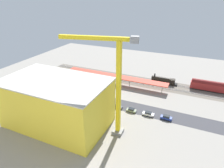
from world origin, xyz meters
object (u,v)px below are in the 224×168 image
object	(u,v)px
parked_car_4	(103,104)
box_truck_0	(71,95)
traffic_light	(101,88)
parked_car_3	(118,107)
locomotive	(164,81)
construction_building	(57,103)
parked_car_0	(166,118)
passenger_coach	(209,86)
street_tree_0	(73,82)
tower_crane	(114,81)
street_tree_2	(79,81)
platform_canopy_near	(115,76)
parked_car_5	(89,100)
parked_car_2	(131,110)
street_tree_1	(91,83)
parked_car_1	(148,114)

from	to	relation	value
parked_car_4	box_truck_0	xyz separation A→B (m)	(16.69, 0.61, 0.84)
box_truck_0	traffic_light	bearing A→B (deg)	-144.20
parked_car_3	parked_car_4	size ratio (longest dim) A/B	0.88
locomotive	construction_building	bearing A→B (deg)	59.75
parked_car_0	box_truck_0	xyz separation A→B (m)	(44.86, 1.02, 0.80)
passenger_coach	street_tree_0	bearing A→B (deg)	22.82
tower_crane	street_tree_2	xyz separation A→B (m)	(29.51, -24.20, -15.63)
parked_car_0	construction_building	world-z (taller)	construction_building
construction_building	box_truck_0	xyz separation A→B (m)	(6.88, -17.98, -7.27)
platform_canopy_near	traffic_light	distance (m)	15.96
box_truck_0	locomotive	bearing A→B (deg)	-137.07
box_truck_0	tower_crane	bearing A→B (deg)	152.68
parked_car_5	parked_car_2	bearing A→B (deg)	179.36
parked_car_5	box_truck_0	xyz separation A→B (m)	(9.54, 0.84, 0.81)
construction_building	parked_car_2	bearing A→B (deg)	-141.06
platform_canopy_near	parked_car_0	distance (m)	40.10
parked_car_5	parked_car_4	bearing A→B (deg)	178.15
box_truck_0	parked_car_4	bearing A→B (deg)	-177.92
parked_car_0	box_truck_0	bearing A→B (deg)	1.30
parked_car_0	parked_car_5	world-z (taller)	parked_car_0
locomotive	parked_car_3	bearing A→B (deg)	67.63
platform_canopy_near	passenger_coach	distance (m)	49.37
parked_car_4	street_tree_0	distance (m)	22.28
platform_canopy_near	box_truck_0	xyz separation A→B (m)	(12.50, 24.44, -2.64)
street_tree_1	traffic_light	xyz separation A→B (m)	(-5.57, 0.10, -1.74)
box_truck_0	street_tree_1	distance (m)	11.38
street_tree_0	parked_car_3	bearing A→B (deg)	165.44
parked_car_1	parked_car_5	distance (m)	28.05
parked_car_0	street_tree_0	size ratio (longest dim) A/B	0.63
parked_car_2	parked_car_4	distance (m)	13.59
parked_car_1	box_truck_0	distance (m)	37.61
passenger_coach	parked_car_4	world-z (taller)	passenger_coach
passenger_coach	parked_car_0	world-z (taller)	passenger_coach
construction_building	tower_crane	bearing A→B (deg)	-171.01
passenger_coach	parked_car_1	size ratio (longest dim) A/B	3.77
passenger_coach	parked_car_0	size ratio (longest dim) A/B	3.95
parked_car_1	street_tree_1	world-z (taller)	street_tree_1
parked_car_1	street_tree_2	distance (m)	39.77
street_tree_1	parked_car_3	bearing A→B (deg)	156.59
locomotive	parked_car_1	xyz separation A→B (m)	(0.38, 34.62, -1.02)
traffic_light	parked_car_4	bearing A→B (deg)	121.86
tower_crane	traffic_light	bearing A→B (deg)	-54.21
street_tree_0	parked_car_4	bearing A→B (deg)	159.81
locomotive	street_tree_2	xyz separation A→B (m)	(38.96, 25.86, 3.08)
locomotive	construction_building	xyz separation A→B (m)	(31.09, 53.31, 7.10)
passenger_coach	parked_car_1	world-z (taller)	passenger_coach
parked_car_4	street_tree_2	size ratio (longest dim) A/B	0.67
locomotive	traffic_light	distance (m)	37.56
locomotive	tower_crane	distance (m)	54.28
construction_building	traffic_light	xyz separation A→B (m)	(-4.90, -26.48, -4.89)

